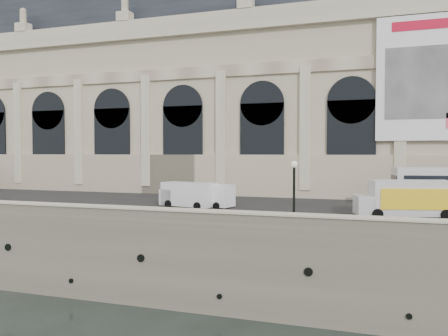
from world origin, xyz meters
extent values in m
plane|color=black|center=(0.00, 0.00, 0.00)|extent=(260.00, 260.00, 0.00)
cube|color=gray|center=(0.00, 35.00, 3.00)|extent=(160.00, 70.00, 6.00)
cube|color=#2D2D2D|center=(0.00, 14.00, 6.03)|extent=(160.00, 24.00, 0.06)
cube|color=gray|center=(0.00, 0.60, 6.55)|extent=(160.00, 1.20, 1.10)
cube|color=beige|center=(0.00, 0.60, 7.15)|extent=(160.00, 1.40, 0.12)
cube|color=#C3B396|center=(-6.00, 31.00, 17.00)|extent=(68.00, 18.00, 22.00)
cube|color=beige|center=(-6.00, 21.85, 8.50)|extent=(68.60, 0.40, 5.00)
cube|color=beige|center=(-6.00, 21.70, 26.80)|extent=(69.00, 0.80, 2.40)
cube|color=beige|center=(-6.00, 21.85, 21.00)|extent=(68.00, 0.30, 1.40)
cube|color=#293037|center=(-6.00, 31.00, 31.00)|extent=(64.00, 15.00, 6.00)
cube|color=beige|center=(-29.00, 21.75, 14.00)|extent=(1.20, 0.50, 14.00)
cube|color=black|center=(-24.00, 21.82, 12.50)|extent=(5.20, 0.25, 9.00)
cylinder|color=black|center=(-24.00, 21.82, 17.00)|extent=(5.20, 0.25, 5.20)
cube|color=beige|center=(-19.00, 21.75, 14.00)|extent=(1.20, 0.50, 14.00)
cube|color=black|center=(-14.00, 21.82, 12.50)|extent=(5.20, 0.25, 9.00)
cylinder|color=black|center=(-14.00, 21.82, 17.00)|extent=(5.20, 0.25, 5.20)
cube|color=beige|center=(-9.00, 21.75, 14.00)|extent=(1.20, 0.50, 14.00)
cube|color=black|center=(-4.00, 21.82, 12.50)|extent=(5.20, 0.25, 9.00)
cylinder|color=black|center=(-4.00, 21.82, 17.00)|extent=(5.20, 0.25, 5.20)
cube|color=beige|center=(1.00, 21.75, 14.00)|extent=(1.20, 0.50, 14.00)
cube|color=black|center=(6.00, 21.82, 12.50)|extent=(5.20, 0.25, 9.00)
cylinder|color=black|center=(6.00, 21.82, 17.00)|extent=(5.20, 0.25, 5.20)
cube|color=beige|center=(11.00, 21.75, 14.00)|extent=(1.20, 0.50, 14.00)
cube|color=black|center=(16.00, 21.82, 12.50)|extent=(5.20, 0.25, 9.00)
cylinder|color=black|center=(16.00, 21.82, 17.00)|extent=(5.20, 0.25, 5.20)
cube|color=beige|center=(21.00, 21.75, 14.00)|extent=(1.20, 0.50, 14.00)
cube|color=white|center=(23.00, 21.55, 19.00)|extent=(9.00, 0.35, 13.00)
cube|color=red|center=(23.00, 21.35, 24.40)|extent=(6.00, 0.06, 1.00)
cube|color=gray|center=(22.50, 21.35, 18.50)|extent=(6.20, 0.06, 7.50)
cube|color=black|center=(19.98, 14.62, 8.53)|extent=(0.39, 2.52, 1.32)
cylinder|color=black|center=(21.81, 13.47, 6.55)|extent=(1.13, 0.46, 1.10)
cylinder|color=black|center=(21.47, 16.19, 6.55)|extent=(1.13, 0.46, 1.10)
cube|color=white|center=(1.49, 10.32, 7.29)|extent=(5.49, 3.10, 2.21)
cube|color=white|center=(-0.53, 10.78, 6.96)|extent=(1.86, 2.28, 1.53)
cube|color=black|center=(-1.06, 10.89, 7.49)|extent=(0.44, 1.70, 0.77)
cylinder|color=black|center=(-0.35, 9.70, 6.36)|extent=(0.76, 0.39, 0.73)
cylinder|color=black|center=(0.09, 11.67, 6.36)|extent=(0.76, 0.39, 0.73)
cylinder|color=black|center=(2.89, 8.98, 6.36)|extent=(0.76, 0.39, 0.73)
cylinder|color=black|center=(3.33, 10.94, 6.36)|extent=(0.76, 0.39, 0.73)
cube|color=white|center=(3.27, 11.20, 7.20)|extent=(5.13, 3.22, 2.04)
cube|color=white|center=(1.44, 11.78, 6.89)|extent=(1.84, 2.18, 1.42)
cube|color=black|center=(0.96, 11.93, 7.37)|extent=(0.54, 1.54, 0.71)
cylinder|color=black|center=(1.52, 10.78, 6.34)|extent=(0.71, 0.42, 0.67)
cylinder|color=black|center=(2.09, 12.55, 6.34)|extent=(0.71, 0.42, 0.67)
cylinder|color=black|center=(4.45, 9.85, 6.34)|extent=(0.71, 0.42, 0.67)
cylinder|color=black|center=(5.01, 11.63, 6.34)|extent=(0.71, 0.42, 0.67)
cube|color=silver|center=(20.96, 9.94, 7.60)|extent=(6.59, 3.72, 2.80)
cube|color=yellow|center=(21.24, 8.75, 7.60)|extent=(5.26, 1.27, 1.66)
cube|color=red|center=(21.24, 8.75, 7.60)|extent=(3.03, 0.74, 0.62)
cube|color=silver|center=(17.53, 9.15, 6.98)|extent=(2.13, 2.59, 1.55)
cylinder|color=black|center=(18.40, 8.13, 6.41)|extent=(0.87, 0.47, 0.83)
cylinder|color=black|center=(17.87, 10.45, 6.41)|extent=(0.87, 0.47, 0.83)
cylinder|color=black|center=(23.45, 9.30, 6.41)|extent=(0.87, 0.47, 0.83)
cylinder|color=black|center=(22.91, 11.62, 6.41)|extent=(0.87, 0.47, 0.83)
cylinder|color=black|center=(12.76, 1.87, 6.22)|extent=(0.48, 0.48, 0.43)
cylinder|color=black|center=(12.76, 1.87, 8.17)|extent=(0.17, 0.17, 4.33)
sphere|color=beige|center=(12.76, 1.87, 10.44)|extent=(0.48, 0.48, 0.48)
camera|label=1|loc=(17.24, -28.05, 11.23)|focal=35.00mm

